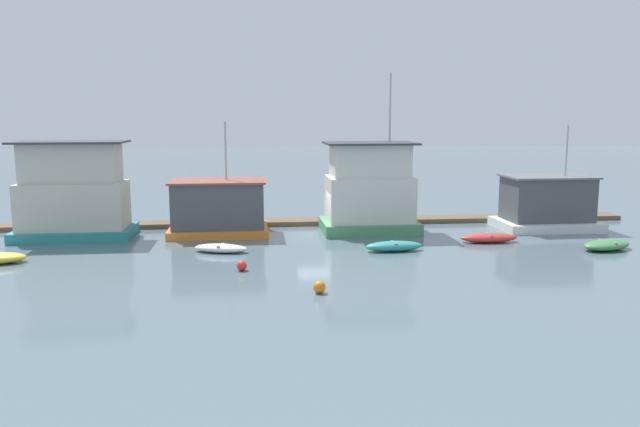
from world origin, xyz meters
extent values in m
plane|color=slate|center=(0.00, 0.00, 0.00)|extent=(200.00, 200.00, 0.00)
cube|color=brown|center=(0.00, 3.44, 0.15)|extent=(42.40, 1.72, 0.30)
cube|color=teal|center=(-14.33, 0.38, 0.29)|extent=(6.63, 3.79, 0.58)
cube|color=beige|center=(-14.33, 0.38, 1.93)|extent=(5.92, 3.08, 2.70)
cube|color=beige|center=(-14.33, 0.38, 4.41)|extent=(5.33, 2.49, 2.26)
cube|color=#38383D|center=(-14.33, 0.38, 5.60)|extent=(6.22, 3.38, 0.12)
cube|color=orange|center=(-5.98, 0.60, 0.24)|extent=(5.90, 4.09, 0.47)
cube|color=#4C4C51|center=(-5.98, 0.60, 1.82)|extent=(5.36, 3.54, 2.71)
cube|color=brown|center=(-5.98, 0.60, 3.24)|extent=(5.66, 3.84, 0.12)
cylinder|color=#B2B2B7|center=(-5.48, 0.60, 5.03)|extent=(0.12, 0.12, 3.46)
cube|color=#4C9360|center=(3.21, 0.39, 0.35)|extent=(5.84, 4.13, 0.69)
cube|color=silver|center=(3.21, 0.39, 2.05)|extent=(5.15, 3.45, 2.72)
cube|color=silver|center=(3.21, 0.39, 4.40)|extent=(4.62, 2.92, 1.97)
cube|color=#38383D|center=(3.21, 0.39, 5.45)|extent=(5.45, 3.75, 0.12)
cylinder|color=#B2B2B7|center=(4.42, 0.39, 7.58)|extent=(0.12, 0.12, 4.14)
cube|color=white|center=(14.56, 0.10, 0.27)|extent=(6.10, 4.02, 0.55)
cube|color=#4C4C51|center=(14.56, 0.10, 1.90)|extent=(5.09, 3.02, 2.70)
cube|color=slate|center=(14.56, 0.10, 3.31)|extent=(5.39, 3.32, 0.12)
cylinder|color=#B2B2B7|center=(15.67, 0.10, 4.96)|extent=(0.12, 0.12, 3.17)
ellipsoid|color=white|center=(-5.66, -4.58, 0.22)|extent=(3.02, 1.82, 0.45)
cube|color=#997F60|center=(-5.66, -4.58, 0.38)|extent=(0.40, 0.92, 0.08)
ellipsoid|color=teal|center=(3.47, -5.32, 0.27)|extent=(3.14, 1.19, 0.54)
cube|color=#997F60|center=(3.47, -5.32, 0.46)|extent=(0.21, 0.87, 0.08)
ellipsoid|color=red|center=(9.34, -3.65, 0.26)|extent=(3.30, 1.21, 0.52)
cube|color=#997F60|center=(9.34, -3.65, 0.44)|extent=(0.18, 0.96, 0.08)
ellipsoid|color=#47844C|center=(14.84, -6.30, 0.27)|extent=(3.24, 2.30, 0.54)
cube|color=#997F60|center=(14.84, -6.30, 0.46)|extent=(0.53, 1.24, 0.08)
cylinder|color=brown|center=(-13.19, 2.33, 0.67)|extent=(0.26, 0.26, 1.34)
cylinder|color=#846B4C|center=(-6.16, 2.33, 0.80)|extent=(0.29, 0.29, 1.60)
sphere|color=red|center=(-4.51, -8.66, 0.24)|extent=(0.47, 0.47, 0.47)
sphere|color=orange|center=(-1.34, -12.70, 0.25)|extent=(0.51, 0.51, 0.51)
camera|label=1|loc=(-4.04, -37.03, 7.18)|focal=35.00mm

